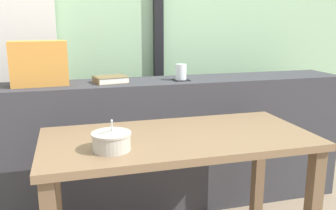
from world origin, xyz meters
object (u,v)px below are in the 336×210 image
at_px(soup_bowl, 112,142).
at_px(closed_book, 110,79).
at_px(breakfast_table, 178,157).
at_px(juice_glass, 181,72).
at_px(coaster_square, 181,80).
at_px(throw_pillow, 39,63).

bearing_deg(soup_bowl, closed_book, 83.26).
distance_m(breakfast_table, juice_glass, 0.71).
bearing_deg(closed_book, coaster_square, -4.17).
bearing_deg(closed_book, breakfast_table, -68.97).
bearing_deg(breakfast_table, closed_book, 111.03).
bearing_deg(throw_pillow, juice_glass, -2.59).
distance_m(juice_glass, soup_bowl, 0.92).
bearing_deg(juice_glass, breakfast_table, -108.58).
relative_size(coaster_square, soup_bowl, 0.58).
distance_m(breakfast_table, coaster_square, 0.69).
relative_size(breakfast_table, juice_glass, 13.01).
height_order(breakfast_table, soup_bowl, soup_bowl).
bearing_deg(soup_bowl, juice_glass, 53.48).
bearing_deg(juice_glass, closed_book, 175.83).
xyz_separation_m(breakfast_table, soup_bowl, (-0.33, -0.12, 0.15)).
height_order(juice_glass, soup_bowl, juice_glass).
bearing_deg(soup_bowl, throw_pillow, 112.80).
xyz_separation_m(coaster_square, throw_pillow, (-0.86, 0.04, 0.13)).
bearing_deg(coaster_square, juice_glass, 90.00).
bearing_deg(soup_bowl, coaster_square, 53.48).
distance_m(juice_glass, throw_pillow, 0.86).
height_order(juice_glass, closed_book, juice_glass).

